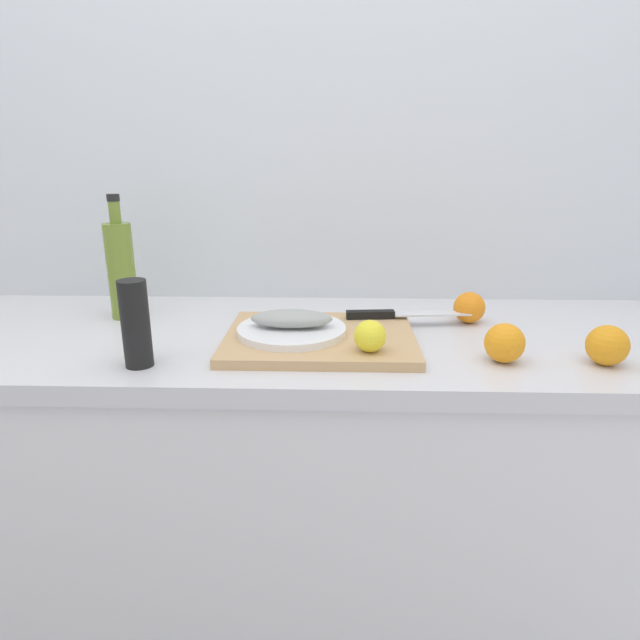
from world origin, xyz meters
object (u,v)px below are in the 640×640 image
(cutting_board, at_px, (320,338))
(lemon_0, at_px, (370,336))
(fish_fillet, at_px, (292,319))
(olive_oil_bottle, at_px, (121,268))
(chef_knife, at_px, (393,314))
(orange_0, at_px, (505,343))
(pepper_mill, at_px, (136,324))
(white_plate, at_px, (292,330))

(cutting_board, distance_m, lemon_0, 0.15)
(fish_fillet, bearing_deg, olive_oil_bottle, 157.86)
(cutting_board, distance_m, chef_knife, 0.20)
(orange_0, distance_m, pepper_mill, 0.69)
(fish_fillet, bearing_deg, white_plate, 0.00)
(cutting_board, height_order, olive_oil_bottle, olive_oil_bottle)
(fish_fillet, height_order, pepper_mill, pepper_mill)
(fish_fillet, bearing_deg, lemon_0, -32.34)
(fish_fillet, xyz_separation_m, orange_0, (0.41, -0.09, -0.02))
(white_plate, bearing_deg, chef_knife, 27.84)
(cutting_board, height_order, lemon_0, lemon_0)
(white_plate, bearing_deg, olive_oil_bottle, 157.86)
(cutting_board, height_order, fish_fillet, fish_fillet)
(pepper_mill, bearing_deg, lemon_0, 4.81)
(chef_knife, relative_size, olive_oil_bottle, 0.99)
(cutting_board, xyz_separation_m, fish_fillet, (-0.06, -0.00, 0.04))
(chef_knife, distance_m, orange_0, 0.29)
(cutting_board, xyz_separation_m, pepper_mill, (-0.34, -0.14, 0.07))
(cutting_board, height_order, chef_knife, chef_knife)
(chef_knife, height_order, orange_0, orange_0)
(cutting_board, relative_size, pepper_mill, 2.39)
(white_plate, height_order, lemon_0, lemon_0)
(cutting_board, relative_size, fish_fillet, 2.31)
(chef_knife, bearing_deg, cutting_board, -149.99)
(lemon_0, xyz_separation_m, pepper_mill, (-0.43, -0.04, 0.03))
(white_plate, xyz_separation_m, olive_oil_bottle, (-0.42, 0.17, 0.09))
(white_plate, relative_size, pepper_mill, 1.38)
(olive_oil_bottle, distance_m, pepper_mill, 0.34)
(fish_fillet, distance_m, orange_0, 0.42)
(cutting_board, relative_size, white_plate, 1.73)
(white_plate, bearing_deg, cutting_board, 1.44)
(cutting_board, height_order, white_plate, white_plate)
(fish_fillet, distance_m, chef_knife, 0.25)
(chef_knife, height_order, lemon_0, lemon_0)
(white_plate, relative_size, fish_fillet, 1.33)
(chef_knife, xyz_separation_m, orange_0, (0.19, -0.21, 0.01))
(cutting_board, bearing_deg, olive_oil_bottle, 160.54)
(white_plate, distance_m, pepper_mill, 0.31)
(chef_knife, distance_m, pepper_mill, 0.56)
(lemon_0, bearing_deg, fish_fillet, 147.66)
(fish_fillet, bearing_deg, cutting_board, 1.44)
(chef_knife, bearing_deg, pepper_mill, -158.35)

